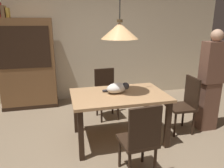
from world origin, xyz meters
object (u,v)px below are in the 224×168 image
at_px(dining_table, 119,100).
at_px(book_brown_thick, 4,12).
at_px(chair_near_front, 140,138).
at_px(cat_sleeping, 118,88).
at_px(hutch_bookcase, 28,66).
at_px(chair_far_back, 106,91).
at_px(pendant_lamp, 120,31).
at_px(chair_right_side, 185,102).
at_px(book_yellow_short, 8,13).
at_px(person_standing, 211,81).
at_px(book_red_tall, 0,10).

relative_size(dining_table, book_brown_thick, 5.83).
distance_m(dining_table, chair_near_front, 0.89).
xyz_separation_m(cat_sleeping, book_brown_thick, (-1.79, 1.73, 1.13)).
height_order(dining_table, chair_near_front, chair_near_front).
bearing_deg(book_brown_thick, dining_table, -45.03).
relative_size(chair_near_front, hutch_bookcase, 0.50).
relative_size(chair_far_back, chair_near_front, 1.00).
distance_m(pendant_lamp, hutch_bookcase, 2.44).
relative_size(dining_table, pendant_lamp, 1.08).
height_order(chair_right_side, hutch_bookcase, hutch_bookcase).
xyz_separation_m(dining_table, chair_near_front, (0.01, -0.88, -0.14)).
distance_m(book_yellow_short, person_standing, 3.90).
bearing_deg(book_brown_thick, hutch_bookcase, -0.27).
height_order(cat_sleeping, book_yellow_short, book_yellow_short).
xyz_separation_m(book_red_tall, book_brown_thick, (0.07, 0.00, -0.03)).
distance_m(cat_sleeping, pendant_lamp, 0.84).
height_order(hutch_bookcase, book_brown_thick, book_brown_thick).
bearing_deg(hutch_bookcase, book_yellow_short, 179.66).
distance_m(chair_near_front, book_yellow_short, 3.49).
xyz_separation_m(book_red_tall, book_yellow_short, (0.14, 0.00, -0.05)).
xyz_separation_m(cat_sleeping, person_standing, (1.56, -0.08, 0.02)).
height_order(chair_far_back, book_brown_thick, book_brown_thick).
xyz_separation_m(hutch_bookcase, book_red_tall, (-0.39, 0.00, 1.10)).
xyz_separation_m(chair_right_side, person_standing, (0.42, -0.02, 0.33)).
height_order(dining_table, chair_right_side, chair_right_side).
xyz_separation_m(dining_table, chair_right_side, (1.13, -0.00, -0.14)).
xyz_separation_m(book_brown_thick, book_yellow_short, (0.07, 0.00, -0.02)).
xyz_separation_m(dining_table, pendant_lamp, (0.00, 0.00, 1.01)).
xyz_separation_m(chair_far_back, cat_sleeping, (0.00, -0.81, 0.32)).
relative_size(cat_sleeping, book_yellow_short, 2.03).
relative_size(dining_table, chair_far_back, 1.51).
bearing_deg(dining_table, cat_sleeping, 93.15).
xyz_separation_m(pendant_lamp, book_yellow_short, (-1.72, 1.79, 0.28)).
height_order(dining_table, chair_far_back, chair_far_back).
height_order(pendant_lamp, book_yellow_short, pendant_lamp).
relative_size(chair_far_back, book_brown_thick, 3.88).
bearing_deg(cat_sleeping, book_brown_thick, 135.96).
xyz_separation_m(dining_table, cat_sleeping, (-0.00, 0.06, 0.18)).
xyz_separation_m(chair_near_front, book_brown_thick, (-1.80, 2.67, 1.45)).
height_order(chair_far_back, pendant_lamp, pendant_lamp).
distance_m(dining_table, book_brown_thick, 2.85).
height_order(chair_near_front, book_red_tall, book_red_tall).
height_order(book_red_tall, person_standing, book_red_tall).
bearing_deg(person_standing, cat_sleeping, 176.89).
relative_size(chair_near_front, pendant_lamp, 0.72).
distance_m(chair_far_back, person_standing, 1.83).
distance_m(book_red_tall, book_brown_thick, 0.07).
relative_size(chair_right_side, hutch_bookcase, 0.50).
relative_size(chair_near_front, book_yellow_short, 4.65).
bearing_deg(hutch_bookcase, chair_far_back, -31.92).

